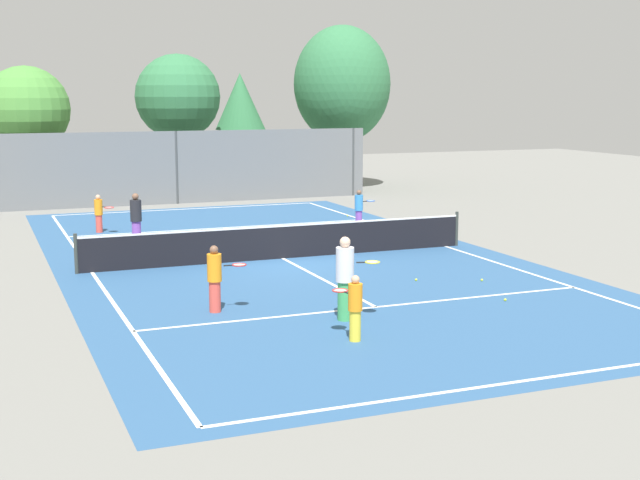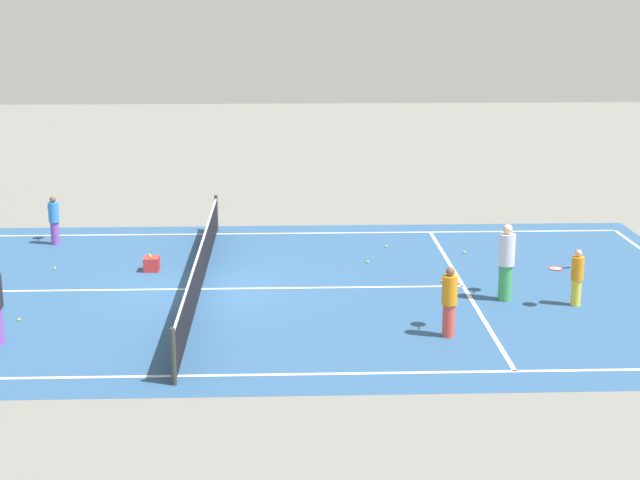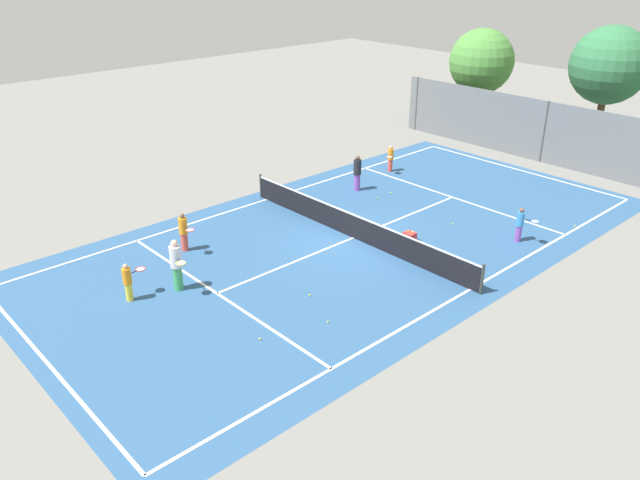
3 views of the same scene
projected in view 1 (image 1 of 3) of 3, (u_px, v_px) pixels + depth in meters
The scene contains 22 objects.
ground_plane at pixel (283, 259), 25.64m from camera, with size 80.00×80.00×0.00m, color slate.
court_surface at pixel (283, 258), 25.64m from camera, with size 13.00×25.00×0.01m.
tennis_net at pixel (282, 242), 25.56m from camera, with size 11.90×0.10×1.10m.
perimeter_fence at pixel (177, 168), 38.19m from camera, with size 18.00×0.12×3.20m.
tree_0 at pixel (178, 97), 41.62m from camera, with size 4.07×4.07×6.70m.
tree_1 at pixel (342, 84), 44.20m from camera, with size 4.92×5.01×8.24m.
tree_2 at pixel (240, 103), 44.33m from camera, with size 2.57×2.57×5.85m.
tree_3 at pixel (26, 110), 38.01m from camera, with size 3.79×3.79×6.03m.
player_0 at pixel (99, 213), 30.34m from camera, with size 0.68×0.82×1.33m.
player_1 at pixel (136, 219), 27.71m from camera, with size 0.36×0.36×1.69m.
player_2 at pixel (359, 208), 31.30m from camera, with size 0.88×0.49×1.39m.
player_3 at pixel (215, 278), 19.24m from camera, with size 0.90×0.38×1.51m.
player_4 at pixel (345, 277), 18.52m from camera, with size 0.97×0.54×1.82m.
player_5 at pixel (355, 307), 17.01m from camera, with size 0.43×0.87×1.32m.
ball_crate at pixel (318, 242), 27.50m from camera, with size 0.43×0.39×0.43m.
tennis_ball_0 at pixel (482, 280), 22.54m from camera, with size 0.07×0.07×0.07m, color #CCE533.
tennis_ball_1 at pixel (416, 280), 22.56m from camera, with size 0.07×0.07×0.07m, color #CCE533.
tennis_ball_2 at pixel (348, 216), 34.40m from camera, with size 0.07×0.07×0.07m, color #CCE533.
tennis_ball_3 at pixel (505, 300), 20.37m from camera, with size 0.07×0.07×0.07m, color #CCE533.
tennis_ball_4 at pixel (180, 242), 28.30m from camera, with size 0.07×0.07×0.07m, color #CCE533.
tennis_ball_5 at pixel (174, 238), 29.13m from camera, with size 0.07×0.07×0.07m, color #CCE533.
tennis_ball_6 at pixel (296, 234), 29.92m from camera, with size 0.07×0.07×0.07m, color #CCE533.
Camera 1 is at (-8.34, -23.80, 4.81)m, focal length 48.76 mm.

